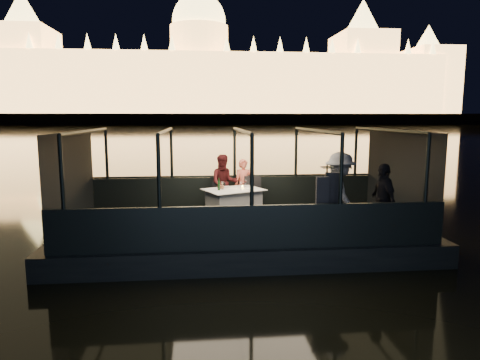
{
  "coord_description": "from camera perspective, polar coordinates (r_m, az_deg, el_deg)",
  "views": [
    {
      "loc": [
        -1.04,
        -10.22,
        3.15
      ],
      "look_at": [
        0.0,
        0.4,
        1.55
      ],
      "focal_mm": 32.0,
      "sensor_mm": 36.0,
      "label": 1
    }
  ],
  "objects": [
    {
      "name": "dining_table_central",
      "position": [
        11.18,
        -0.85,
        -3.17
      ],
      "size": [
        1.75,
        1.55,
        0.77
      ],
      "primitive_type": "cube",
      "rotation": [
        0.0,
        0.0,
        0.42
      ],
      "color": "silver",
      "rests_on": "boat_deck"
    },
    {
      "name": "wine_bottle",
      "position": [
        10.98,
        -2.83,
        -0.58
      ],
      "size": [
        0.09,
        0.09,
        0.31
      ],
      "primitive_type": "cylinder",
      "rotation": [
        0.0,
        0.0,
        0.37
      ],
      "color": "black",
      "rests_on": "dining_table_central"
    },
    {
      "name": "end_wall_fore",
      "position": [
        10.75,
        -21.51,
        -0.1
      ],
      "size": [
        0.02,
        4.0,
        2.3
      ],
      "primitive_type": null,
      "color": "black",
      "rests_on": "boat_deck"
    },
    {
      "name": "boat_hull",
      "position": [
        10.75,
        0.21,
        -8.52
      ],
      "size": [
        8.6,
        4.4,
        1.0
      ],
      "primitive_type": "cube",
      "color": "black",
      "rests_on": "river_water"
    },
    {
      "name": "gunwale_starboard",
      "position": [
        8.58,
        1.57,
        -6.34
      ],
      "size": [
        8.0,
        0.08,
        0.9
      ],
      "primitive_type": "cube",
      "color": "black",
      "rests_on": "boat_deck"
    },
    {
      "name": "river_water",
      "position": [
        90.29,
        -4.95,
        6.5
      ],
      "size": [
        500.0,
        500.0,
        0.0
      ],
      "primitive_type": "plane",
      "color": "black",
      "rests_on": "ground"
    },
    {
      "name": "gunwale_port",
      "position": [
        12.46,
        -0.72,
        -1.64
      ],
      "size": [
        8.0,
        0.08,
        0.9
      ],
      "primitive_type": "cube",
      "color": "black",
      "rests_on": "boat_deck"
    },
    {
      "name": "wine_glass_red",
      "position": [
        11.47,
        0.76,
        -0.46
      ],
      "size": [
        0.08,
        0.08,
        0.18
      ],
      "primitive_type": null,
      "rotation": [
        0.0,
        0.0,
        0.33
      ],
      "color": "silver",
      "rests_on": "dining_table_central"
    },
    {
      "name": "chair_port_left",
      "position": [
        11.87,
        -2.79,
        -2.17
      ],
      "size": [
        0.47,
        0.47,
        0.81
      ],
      "primitive_type": "cube",
      "rotation": [
        0.0,
        0.0,
        -0.29
      ],
      "color": "black",
      "rests_on": "boat_deck"
    },
    {
      "name": "amber_candle",
      "position": [
        11.15,
        0.35,
        -1.0
      ],
      "size": [
        0.07,
        0.07,
        0.07
      ],
      "primitive_type": "cylinder",
      "rotation": [
        0.0,
        0.0,
        0.35
      ],
      "color": "yellow",
      "rests_on": "dining_table_central"
    },
    {
      "name": "bread_basket",
      "position": [
        11.24,
        -2.59,
        -0.94
      ],
      "size": [
        0.22,
        0.22,
        0.07
      ],
      "primitive_type": "cylinder",
      "rotation": [
        0.0,
        0.0,
        0.22
      ],
      "color": "brown",
      "rests_on": "dining_table_central"
    },
    {
      "name": "person_man_maroon",
      "position": [
        11.99,
        -2.14,
        -0.6
      ],
      "size": [
        0.77,
        0.61,
        1.59
      ],
      "primitive_type": "imported",
      "rotation": [
        0.0,
        0.0,
        0.02
      ],
      "color": "#441315",
      "rests_on": "boat_deck"
    },
    {
      "name": "canopy_ribs",
      "position": [
        10.39,
        0.21,
        0.22
      ],
      "size": [
        8.0,
        4.0,
        2.3
      ],
      "primitive_type": null,
      "color": "black",
      "rests_on": "boat_deck"
    },
    {
      "name": "chair_port_right",
      "position": [
        11.72,
        1.81,
        -2.3
      ],
      "size": [
        0.48,
        0.48,
        1.0
      ],
      "primitive_type": "cube",
      "rotation": [
        0.0,
        0.0,
        -0.02
      ],
      "color": "black",
      "rests_on": "boat_deck"
    },
    {
      "name": "coat_stand",
      "position": [
        9.04,
        11.41,
        -2.81
      ],
      "size": [
        0.48,
        0.4,
        1.66
      ],
      "primitive_type": null,
      "rotation": [
        0.0,
        0.0,
        0.06
      ],
      "color": "black",
      "rests_on": "boat_deck"
    },
    {
      "name": "cabin_glass_port",
      "position": [
        12.31,
        -0.73,
        3.63
      ],
      "size": [
        8.0,
        0.02,
        1.4
      ],
      "primitive_type": null,
      "color": "#99B2B2",
      "rests_on": "gunwale_port"
    },
    {
      "name": "embankment",
      "position": [
        220.24,
        -5.37,
        7.94
      ],
      "size": [
        400.0,
        140.0,
        6.0
      ],
      "primitive_type": "cube",
      "color": "#423D33",
      "rests_on": "ground"
    },
    {
      "name": "cabin_roof_glass",
      "position": [
        10.28,
        0.22,
        6.57
      ],
      "size": [
        8.0,
        4.0,
        0.02
      ],
      "primitive_type": null,
      "color": "#99B2B2",
      "rests_on": "boat_deck"
    },
    {
      "name": "person_woman_coral",
      "position": [
        12.06,
        0.49,
        -0.54
      ],
      "size": [
        0.54,
        0.38,
        1.45
      ],
      "primitive_type": "imported",
      "rotation": [
        0.0,
        0.0,
        -0.06
      ],
      "color": "#EC7056",
      "rests_on": "boat_deck"
    },
    {
      "name": "parliament_building",
      "position": [
        187.02,
        -5.44,
        16.44
      ],
      "size": [
        220.0,
        32.0,
        60.0
      ],
      "primitive_type": null,
      "color": "#F2D18C",
      "rests_on": "embankment"
    },
    {
      "name": "plate_near",
      "position": [
        11.16,
        1.18,
        -1.16
      ],
      "size": [
        0.3,
        0.3,
        0.02
      ],
      "primitive_type": "cylinder",
      "rotation": [
        0.0,
        0.0,
        -0.22
      ],
      "color": "white",
      "rests_on": "dining_table_central"
    },
    {
      "name": "wine_glass_white",
      "position": [
        11.06,
        -2.36,
        -0.8
      ],
      "size": [
        0.09,
        0.09,
        0.21
      ],
      "primitive_type": null,
      "rotation": [
        0.0,
        0.0,
        0.38
      ],
      "color": "white",
      "rests_on": "dining_table_central"
    },
    {
      "name": "wine_glass_empty",
      "position": [
        10.98,
        0.13,
        -0.86
      ],
      "size": [
        0.09,
        0.09,
        0.2
      ],
      "primitive_type": null,
      "rotation": [
        0.0,
        0.0,
        -0.44
      ],
      "color": "silver",
      "rests_on": "dining_table_central"
    },
    {
      "name": "end_wall_aft",
      "position": [
        11.5,
        20.47,
        0.49
      ],
      "size": [
        0.02,
        4.0,
        2.3
      ],
      "primitive_type": null,
      "color": "black",
      "rests_on": "boat_deck"
    },
    {
      "name": "boat_deck",
      "position": [
        10.62,
        0.21,
        -6.04
      ],
      "size": [
        8.0,
        4.0,
        0.04
      ],
      "primitive_type": "cube",
      "color": "black",
      "rests_on": "boat_hull"
    },
    {
      "name": "passenger_dark",
      "position": [
        10.03,
        18.51,
        -2.26
      ],
      "size": [
        0.44,
        0.97,
        1.62
      ],
      "primitive_type": "imported",
      "rotation": [
        0.0,
        0.0,
        4.76
      ],
      "color": "black",
      "rests_on": "boat_deck"
    },
    {
      "name": "passenger_stripe",
      "position": [
        9.69,
        13.11,
        -2.41
      ],
      "size": [
        0.8,
        1.28,
        1.88
      ],
      "primitive_type": "imported",
      "rotation": [
        0.0,
        0.0,
        1.67
      ],
      "color": "silver",
      "rests_on": "boat_deck"
    },
    {
      "name": "cabin_glass_starboard",
      "position": [
        8.36,
        1.6,
        1.3
      ],
      "size": [
        8.0,
        0.02,
        1.4
      ],
      "primitive_type": null,
      "color": "#99B2B2",
      "rests_on": "gunwale_starboard"
    },
    {
      "name": "plate_far",
      "position": [
        11.45,
        -1.63,
        -0.92
      ],
      "size": [
        0.31,
        0.31,
        0.02
      ],
      "primitive_type": "cylinder",
      "rotation": [
        0.0,
        0.0,
        0.24
      ],
      "color": "silver",
      "rests_on": "dining_table_central"
    }
  ]
}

